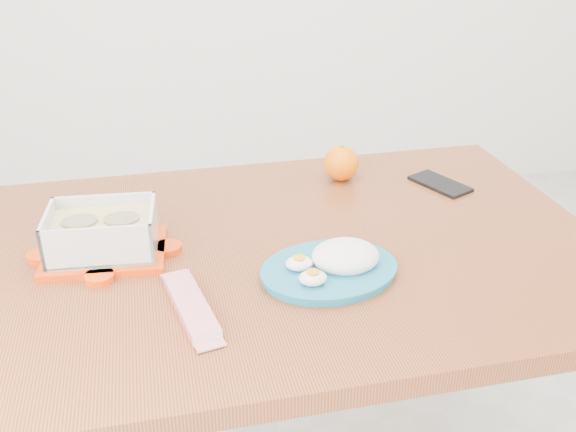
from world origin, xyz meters
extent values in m
cube|color=brown|center=(-0.21, -0.05, 0.73)|extent=(1.26, 0.88, 0.04)
cylinder|color=brown|center=(-0.78, 0.26, 0.35)|extent=(0.06, 0.06, 0.71)
cylinder|color=brown|center=(0.32, 0.32, 0.35)|extent=(0.06, 0.06, 0.71)
cube|color=#F33F07|center=(-0.55, -0.04, 0.76)|extent=(0.22, 0.17, 0.01)
cube|color=silver|center=(-0.55, -0.04, 0.80)|extent=(0.20, 0.15, 0.08)
cube|color=tan|center=(-0.55, -0.04, 0.80)|extent=(0.18, 0.13, 0.05)
cylinder|color=#857F57|center=(-0.59, -0.04, 0.81)|extent=(0.07, 0.07, 0.02)
cylinder|color=#857F57|center=(-0.51, -0.04, 0.81)|extent=(0.07, 0.07, 0.02)
sphere|color=#FF5E05|center=(-0.04, 0.22, 0.79)|extent=(0.08, 0.08, 0.08)
cylinder|color=#1A7091|center=(-0.16, -0.17, 0.76)|extent=(0.28, 0.28, 0.01)
ellipsoid|color=white|center=(-0.12, -0.16, 0.79)|extent=(0.14, 0.12, 0.05)
ellipsoid|color=white|center=(-0.21, -0.17, 0.78)|extent=(0.05, 0.05, 0.02)
ellipsoid|color=white|center=(-0.19, -0.22, 0.78)|extent=(0.05, 0.05, 0.02)
cube|color=red|center=(-0.40, -0.24, 0.76)|extent=(0.09, 0.19, 0.02)
cube|color=black|center=(0.18, 0.15, 0.75)|extent=(0.13, 0.15, 0.01)
camera|label=1|loc=(-0.39, -1.11, 1.36)|focal=40.00mm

